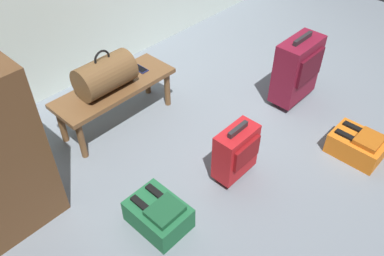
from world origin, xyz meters
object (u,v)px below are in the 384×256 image
at_px(duffel_bag_brown, 105,75).
at_px(backpack_green, 159,214).
at_px(bench, 115,91).
at_px(backpack_orange, 357,145).
at_px(cell_phone, 140,69).
at_px(suitcase_small_red, 236,152).
at_px(suitcase_upright_burgundy, 297,69).

bearing_deg(duffel_bag_brown, backpack_green, -112.39).
distance_m(bench, backpack_orange, 1.91).
distance_m(cell_phone, backpack_green, 1.30).
xyz_separation_m(bench, suitcase_small_red, (0.18, -1.08, -0.07)).
height_order(duffel_bag_brown, cell_phone, duffel_bag_brown).
bearing_deg(duffel_bag_brown, backpack_orange, -57.08).
bearing_deg(cell_phone, backpack_green, -126.91).
bearing_deg(cell_phone, bench, -174.54).
distance_m(cell_phone, suitcase_upright_burgundy, 1.32).
distance_m(duffel_bag_brown, suitcase_upright_burgundy, 1.59).
height_order(suitcase_small_red, backpack_green, suitcase_small_red).
distance_m(suitcase_upright_burgundy, suitcase_small_red, 1.08).
bearing_deg(suitcase_upright_burgundy, bench, 144.44).
bearing_deg(backpack_green, bench, 64.44).
relative_size(duffel_bag_brown, backpack_green, 1.16).
height_order(cell_phone, suitcase_upright_burgundy, suitcase_upright_burgundy).
relative_size(cell_phone, suitcase_small_red, 0.31).
xyz_separation_m(backpack_orange, backpack_green, (-1.45, 0.63, 0.00)).
relative_size(duffel_bag_brown, suitcase_small_red, 0.96).
bearing_deg(backpack_green, duffel_bag_brown, 67.61).
height_order(bench, cell_phone, cell_phone).
xyz_separation_m(suitcase_small_red, backpack_green, (-0.65, 0.09, -0.15)).
height_order(suitcase_small_red, backpack_orange, suitcase_small_red).
xyz_separation_m(bench, backpack_orange, (0.98, -1.62, -0.22)).
height_order(backpack_orange, backpack_green, same).
height_order(duffel_bag_brown, backpack_orange, duffel_bag_brown).
relative_size(duffel_bag_brown, cell_phone, 3.06).
bearing_deg(suitcase_upright_burgundy, duffel_bag_brown, 145.82).
bearing_deg(bench, backpack_orange, -58.74).
xyz_separation_m(cell_phone, backpack_orange, (0.69, -1.65, -0.28)).
xyz_separation_m(duffel_bag_brown, suitcase_small_red, (0.25, -1.08, -0.26)).
height_order(cell_phone, suitcase_small_red, suitcase_small_red).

